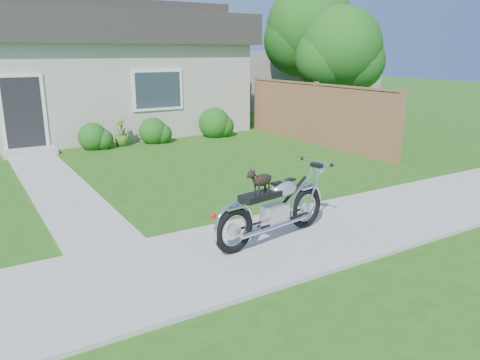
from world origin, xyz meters
The scene contains 10 objects.
ground centered at (0.00, 0.00, 0.00)m, with size 80.00×80.00×0.00m, color #235114.
sidewalk centered at (0.00, 0.00, 0.02)m, with size 24.00×2.20×0.04m, color #9E9B93.
walkway centered at (-1.50, 5.00, 0.01)m, with size 1.20×8.00×0.03m, color #9E9B93.
house centered at (0.00, 11.99, 2.16)m, with size 12.60×7.03×4.50m.
fence centered at (6.30, 5.75, 0.94)m, with size 0.12×6.62×1.90m.
tree_near centered at (8.69, 7.12, 2.77)m, with size 2.84×2.82×4.32m.
tree_far centered at (9.50, 9.78, 3.46)m, with size 3.51×3.51×5.39m.
shrub_row centered at (-0.10, 8.50, 0.41)m, with size 10.03×1.05×1.05m.
potted_plant_right centered at (1.10, 8.55, 0.42)m, with size 0.47×0.47×0.85m, color #3E6E1E.
motorcycle_with_dog centered at (0.74, 0.08, 0.54)m, with size 2.21×0.70×1.14m.
Camera 1 is at (-3.14, -5.29, 2.78)m, focal length 35.00 mm.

